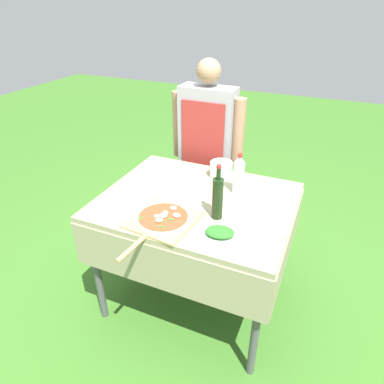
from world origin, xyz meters
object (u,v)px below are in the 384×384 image
Objects in this scene: prep_table at (197,212)px; oil_bottle at (218,197)px; pizza_on_peel at (162,220)px; herb_container at (220,233)px; person_cook at (207,144)px; water_bottle at (239,175)px; mixing_tub at (221,170)px.

oil_bottle is at bearing -37.69° from prep_table.
prep_table is 0.31m from oil_bottle.
pizza_on_peel is 1.78× the size of oil_bottle.
oil_bottle is at bearing 114.89° from herb_container.
prep_table is 0.32m from pizza_on_peel.
oil_bottle is (0.17, -0.13, 0.22)m from prep_table.
person_cook is 5.79× the size of water_bottle.
herb_container is at bearing -65.11° from oil_bottle.
person_cook is 10.29× the size of mixing_tub.
water_bottle reaches higher than herb_container.
oil_bottle reaches higher than mixing_tub.
oil_bottle reaches higher than prep_table.
oil_bottle is (0.25, 0.16, 0.11)m from pizza_on_peel.
oil_bottle reaches higher than pizza_on_peel.
prep_table is 0.71m from person_cook.
water_bottle reaches higher than pizza_on_peel.
prep_table is at bearing 107.27° from person_cook.
pizza_on_peel is at bearing -148.24° from oil_bottle.
mixing_tub is at bearing 83.64° from prep_table.
person_cook reaches higher than mixing_tub.
prep_table is at bearing 80.84° from pizza_on_peel.
prep_table is 2.02× the size of pizza_on_peel.
water_bottle is 0.24m from mixing_tub.
mixing_tub reaches higher than herb_container.
person_cook is 0.88m from oil_bottle.
person_cook is at bearing 102.76° from pizza_on_peel.
mixing_tub is at bearing 135.56° from water_bottle.
person_cook is 2.68× the size of pizza_on_peel.
water_bottle is 0.47m from herb_container.
pizza_on_peel is 0.63m from mixing_tub.
herb_container is at bearing -84.22° from water_bottle.
oil_bottle is at bearing -73.39° from mixing_tub.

